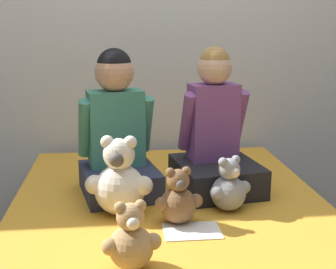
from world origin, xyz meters
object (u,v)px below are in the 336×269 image
Objects in this scene: child_on_right at (215,140)px; sign_card at (192,231)px; bed at (173,269)px; teddy_bear_held_by_left_child at (120,182)px; child_on_left at (117,135)px; teddy_bear_between_children at (178,200)px; teddy_bear_at_foot_of_bed at (131,240)px; teddy_bear_held_by_right_child at (229,188)px.

sign_card is at bearing -120.76° from child_on_right.
bed is 0.31m from sign_card.
teddy_bear_held_by_left_child is 1.54× the size of sign_card.
child_on_left reaches higher than teddy_bear_held_by_left_child.
teddy_bear_between_children is 0.99× the size of teddy_bear_at_foot_of_bed.
teddy_bear_held_by_left_child is 1.45× the size of teddy_bear_between_children.
bed is 8.49× the size of teddy_bear_at_foot_of_bed.
teddy_bear_between_children is (-0.22, -0.10, -0.00)m from teddy_bear_held_by_right_child.
bed is at bearing 56.95° from teddy_bear_at_foot_of_bed.
child_on_left is 2.86× the size of teddy_bear_at_foot_of_bed.
bed is 0.62m from child_on_left.
child_on_right reaches higher than teddy_bear_held_by_left_child.
child_on_left reaches higher than sign_card.
child_on_left reaches higher than bed.
sign_card is (-0.18, -0.19, -0.09)m from teddy_bear_held_by_right_child.
teddy_bear_held_by_left_child is at bearing 145.38° from teddy_bear_between_children.
teddy_bear_held_by_left_child is at bearing -100.07° from child_on_left.
child_on_right is 2.00× the size of teddy_bear_held_by_left_child.
child_on_right reaches higher than child_on_left.
child_on_left is 0.71m from teddy_bear_at_foot_of_bed.
child_on_right is (0.44, -0.00, -0.03)m from child_on_left.
child_on_left is 0.44m from child_on_right.
child_on_left reaches higher than teddy_bear_between_children.
teddy_bear_held_by_right_child is 0.24m from teddy_bear_between_children.
teddy_bear_between_children is (-0.21, -0.36, -0.14)m from child_on_right.
teddy_bear_held_by_right_child is (0.01, -0.26, -0.13)m from child_on_right.
teddy_bear_held_by_right_child is 1.09× the size of sign_card.
sign_card is at bearing -157.59° from teddy_bear_held_by_right_child.
teddy_bear_held_by_left_child is at bearing 84.88° from teddy_bear_at_foot_of_bed.
child_on_right is at bearing 50.79° from bed.
teddy_bear_held_by_left_child reaches higher than bed.
teddy_bear_at_foot_of_bed is 0.34m from sign_card.
teddy_bear_held_by_right_child reaches higher than bed.
child_on_left is 2.82× the size of teddy_bear_held_by_right_child.
teddy_bear_held_by_left_child is at bearing 173.58° from bed.
teddy_bear_at_foot_of_bed is at bearing -113.87° from bed.
child_on_left is at bearing 83.88° from teddy_bear_at_foot_of_bed.
sign_card is at bearing -72.40° from teddy_bear_between_children.
teddy_bear_at_foot_of_bed is at bearing -134.12° from sign_card.
child_on_right is at bearing 51.47° from teddy_bear_between_children.
teddy_bear_held_by_right_child is at bearing -98.23° from child_on_right.
teddy_bear_between_children is at bearing -178.98° from teddy_bear_held_by_right_child.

